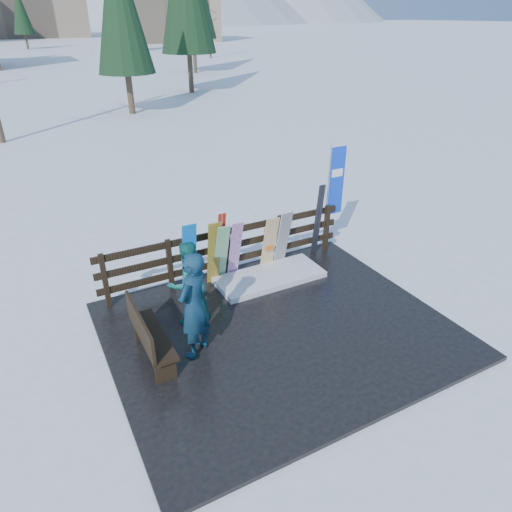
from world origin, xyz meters
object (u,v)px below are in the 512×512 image
snowboard_3 (235,250)px  rental_flag (334,185)px  snowboard_1 (221,254)px  snowboard_5 (269,244)px  person_back (188,283)px  bench (148,334)px  snowboard_0 (189,257)px  person_front (194,306)px  snowboard_2 (214,253)px  snowboard_4 (283,239)px

snowboard_3 → rental_flag: bearing=5.7°
snowboard_1 → snowboard_5: size_ratio=1.07×
person_back → bench: bearing=30.0°
snowboard_0 → bench: bearing=-128.8°
bench → snowboard_5: 3.66m
snowboard_3 → person_front: (-1.65, -1.89, 0.25)m
snowboard_0 → person_back: 1.06m
snowboard_2 → snowboard_5: bearing=0.0°
person_front → bench: bearing=-50.4°
bench → snowboard_0: snowboard_0 is taller
snowboard_3 → rental_flag: rental_flag is taller
rental_flag → person_front: bearing=-153.5°
snowboard_0 → snowboard_1: snowboard_0 is taller
bench → snowboard_3: bearing=35.5°
person_front → person_back: 0.95m
person_front → rental_flag: bearing=169.9°
person_front → person_back: person_front is taller
snowboard_1 → snowboard_2: bearing=-180.0°
bench → person_front: size_ratio=0.79×
snowboard_3 → person_back: size_ratio=0.89×
snowboard_0 → snowboard_4: size_ratio=1.12×
snowboard_5 → snowboard_3: bearing=-180.0°
snowboard_4 → rental_flag: 1.79m
snowboard_2 → rental_flag: size_ratio=0.57×
snowboard_2 → snowboard_4: snowboard_2 is taller
snowboard_4 → snowboard_3: bearing=-180.0°
snowboard_1 → bench: bearing=-140.6°
snowboard_0 → snowboard_5: size_ratio=1.18×
snowboard_1 → snowboard_4: snowboard_1 is taller
snowboard_1 → rental_flag: bearing=5.1°
snowboard_1 → rental_flag: 3.16m
person_back → snowboard_1: bearing=-144.6°
rental_flag → person_back: (-4.11, -1.25, -0.80)m
snowboard_4 → rental_flag: size_ratio=0.54×
snowboard_2 → person_front: person_front is taller
snowboard_4 → bench: bearing=-154.5°
snowboard_1 → snowboard_4: size_ratio=1.02×
snowboard_2 → person_back: person_back is taller
snowboard_4 → person_back: 2.78m
snowboard_1 → snowboard_3: size_ratio=1.00×
snowboard_1 → person_back: size_ratio=0.88×
snowboard_5 → rental_flag: rental_flag is taller
person_front → snowboard_3: bearing=-167.6°
person_front → person_back: size_ratio=1.17×
snowboard_1 → snowboard_3: bearing=-0.0°
snowboard_3 → snowboard_2: bearing=180.0°
snowboard_2 → snowboard_3: size_ratio=1.04×
snowboard_1 → person_front: 2.33m
snowboard_3 → snowboard_5: bearing=0.0°
bench → snowboard_3: (2.39, 1.71, 0.18)m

